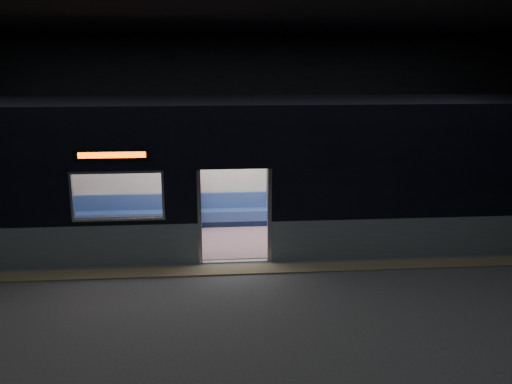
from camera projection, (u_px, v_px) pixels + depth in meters
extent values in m
cube|color=#47494C|center=(238.00, 282.00, 10.66)|extent=(24.00, 14.00, 0.01)
cube|color=black|center=(235.00, 17.00, 9.45)|extent=(24.00, 14.00, 0.04)
cube|color=black|center=(226.00, 116.00, 16.80)|extent=(24.00, 0.04, 5.00)
cube|color=black|center=(292.00, 359.00, 3.31)|extent=(24.00, 0.04, 5.00)
cube|color=#8C7F59|center=(236.00, 270.00, 11.19)|extent=(22.80, 0.50, 0.03)
cube|color=gray|center=(1.00, 248.00, 11.19)|extent=(8.30, 0.12, 0.90)
cube|color=gray|center=(454.00, 236.00, 11.97)|extent=(8.30, 0.12, 0.90)
cube|color=black|center=(460.00, 165.00, 11.58)|extent=(8.30, 0.12, 2.30)
cube|color=black|center=(234.00, 141.00, 11.05)|extent=(1.40, 0.12, 1.15)
cube|color=#B7BABC|center=(200.00, 217.00, 11.38)|extent=(0.08, 0.14, 2.05)
cube|color=#B7BABC|center=(269.00, 215.00, 11.50)|extent=(0.08, 0.14, 2.05)
cube|color=black|center=(112.00, 155.00, 10.83)|extent=(1.50, 0.04, 0.18)
cube|color=#FF5300|center=(112.00, 155.00, 10.82)|extent=(1.34, 0.03, 0.12)
cube|color=#B9B2A9|center=(230.00, 163.00, 14.08)|extent=(18.00, 0.12, 3.20)
cube|color=black|center=(231.00, 103.00, 12.29)|extent=(18.00, 3.00, 0.15)
cube|color=#87626A|center=(232.00, 239.00, 13.08)|extent=(17.76, 2.76, 0.04)
cube|color=#B9B2A9|center=(231.00, 143.00, 12.51)|extent=(17.76, 2.76, 0.10)
cube|color=#2D5482|center=(231.00, 217.00, 14.10)|extent=(11.00, 0.48, 0.41)
cube|color=#2D5482|center=(230.00, 200.00, 14.19)|extent=(11.00, 0.10, 0.40)
cube|color=#7E5B5D|center=(82.00, 250.00, 11.70)|extent=(4.40, 0.48, 0.41)
cube|color=#7E5B5D|center=(380.00, 241.00, 12.23)|extent=(4.40, 0.48, 0.41)
cylinder|color=silver|center=(190.00, 207.00, 11.63)|extent=(0.04, 0.04, 2.26)
cylinder|color=silver|center=(193.00, 183.00, 13.81)|extent=(0.04, 0.04, 2.26)
cylinder|color=silver|center=(278.00, 205.00, 11.78)|extent=(0.04, 0.04, 2.26)
cylinder|color=silver|center=(267.00, 182.00, 13.97)|extent=(0.04, 0.04, 2.26)
cylinder|color=silver|center=(230.00, 153.00, 13.65)|extent=(11.00, 0.03, 0.03)
cube|color=black|center=(186.00, 210.00, 13.70)|extent=(0.19, 0.52, 0.18)
cube|color=black|center=(195.00, 209.00, 13.72)|extent=(0.19, 0.52, 0.18)
cylinder|color=black|center=(186.00, 223.00, 13.54)|extent=(0.12, 0.12, 0.43)
cylinder|color=black|center=(195.00, 223.00, 13.56)|extent=(0.12, 0.12, 0.43)
cube|color=pink|center=(191.00, 206.00, 13.92)|extent=(0.44, 0.24, 0.22)
cylinder|color=pink|center=(190.00, 192.00, 13.85)|extent=(0.43, 0.43, 0.57)
sphere|color=tan|center=(190.00, 176.00, 13.73)|extent=(0.23, 0.23, 0.23)
sphere|color=black|center=(190.00, 174.00, 13.77)|extent=(0.24, 0.24, 0.24)
cube|color=black|center=(188.00, 204.00, 13.59)|extent=(0.34, 0.30, 0.15)
cube|color=white|center=(417.00, 166.00, 14.44)|extent=(0.94, 0.03, 0.61)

